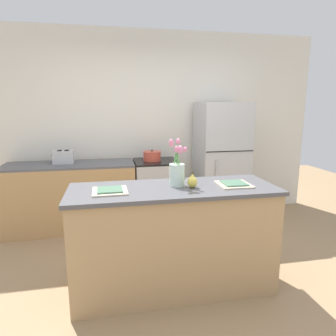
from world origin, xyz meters
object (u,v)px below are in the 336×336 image
Objects in this scene: stove_range at (156,192)px; plate_setting_left at (110,191)px; cooking_pot at (152,156)px; plate_setting_right at (234,184)px; pear_figurine at (192,181)px; flower_vase at (177,171)px; toaster at (64,157)px; refrigerator at (221,162)px.

stove_range is 1.83m from plate_setting_left.
plate_setting_left is 1.75m from cooking_pot.
plate_setting_right is at bearing -73.16° from cooking_pot.
cooking_pot is (0.59, 1.64, 0.00)m from plate_setting_left.
pear_figurine is 0.56× the size of cooking_pot.
flower_vase is 0.16m from pear_figurine.
toaster is (-1.17, 1.60, -0.10)m from flower_vase.
stove_range is 0.53× the size of refrigerator.
flower_vase is (-0.06, -1.55, 0.64)m from stove_range.
refrigerator is 1.87m from pear_figurine.
pear_figurine is at bearing -52.65° from toaster.
pear_figurine is at bearing -118.59° from refrigerator.
plate_setting_left is (-0.70, 0.01, -0.05)m from pear_figurine.
toaster reaches higher than stove_range.
refrigerator is at bearing 72.72° from plate_setting_right.
cooking_pot is at bearing 167.36° from stove_range.
stove_range is 1.03m from refrigerator.
cooking_pot is at bearing 70.34° from plate_setting_left.
plate_setting_left is at bearing -111.49° from stove_range.
cooking_pot is (-0.50, 1.64, 0.00)m from plate_setting_right.
refrigerator is 1.71m from plate_setting_right.
toaster reaches higher than plate_setting_right.
stove_range is 1.73m from pear_figurine.
refrigerator is at bearing 0.04° from stove_range.
plate_setting_left is (-1.59, -1.63, 0.12)m from refrigerator.
pear_figurine is at bearing -86.15° from cooking_pot.
refrigerator is 6.81× the size of cooking_pot.
flower_vase reaches higher than cooking_pot.
stove_range is at bearing -12.64° from cooking_pot.
plate_setting_right is 1.15× the size of cooking_pot.
refrigerator is 5.90× the size of plate_setting_left.
plate_setting_right is at bearing -74.83° from stove_range.
pear_figurine is 2.12m from toaster.
toaster is 1.18m from cooking_pot.
toaster is at bearing 134.92° from plate_setting_right.
stove_range is 1.77m from plate_setting_right.
pear_figurine is at bearing -88.04° from stove_range.
pear_figurine is (0.12, -0.09, -0.08)m from flower_vase.
cooking_pot reaches higher than stove_range.
cooking_pot is at bearing 106.84° from plate_setting_right.
plate_setting_left is 1.15× the size of cooking_pot.
stove_range is 2.17× the size of flower_vase.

